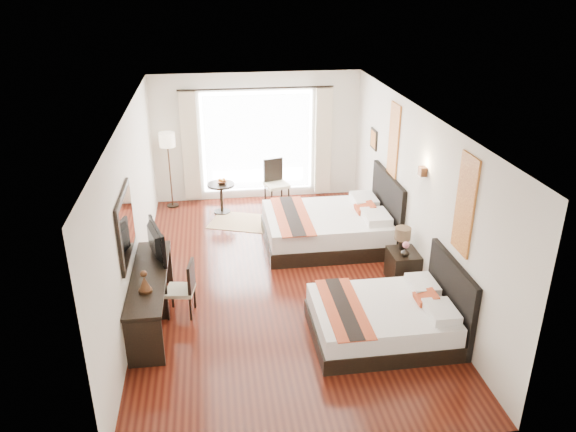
{
  "coord_description": "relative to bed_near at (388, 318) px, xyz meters",
  "views": [
    {
      "loc": [
        -0.99,
        -8.15,
        4.75
      ],
      "look_at": [
        0.17,
        0.13,
        1.08
      ],
      "focal_mm": 35.0,
      "sensor_mm": 36.0,
      "label": 1
    }
  ],
  "objects": [
    {
      "name": "drape_left",
      "position": [
        -2.76,
        5.43,
        0.99
      ],
      "size": [
        0.35,
        0.14,
        2.35
      ],
      "primitive_type": "cube",
      "color": "beige",
      "rests_on": "floor"
    },
    {
      "name": "art_panel_far",
      "position": [
        0.92,
        3.0,
        1.66
      ],
      "size": [
        0.03,
        0.5,
        1.35
      ],
      "primitive_type": "cube",
      "color": "maroon",
      "rests_on": "wall_headboard"
    },
    {
      "name": "floor",
      "position": [
        -1.31,
        1.8,
        -0.3
      ],
      "size": [
        4.5,
        7.5,
        0.01
      ],
      "primitive_type": "cube",
      "color": "#38100A",
      "rests_on": "ground"
    },
    {
      "name": "fruit_bowl",
      "position": [
        -2.13,
        4.75,
        0.39
      ],
      "size": [
        0.24,
        0.24,
        0.05
      ],
      "primitive_type": "imported",
      "rotation": [
        0.0,
        0.0,
        -0.14
      ],
      "color": "#4B2E1B",
      "rests_on": "side_table"
    },
    {
      "name": "bed_far",
      "position": [
        -0.17,
        3.0,
        0.05
      ],
      "size": [
        2.34,
        1.82,
        1.32
      ],
      "color": "black",
      "rests_on": "floor"
    },
    {
      "name": "jute_rug",
      "position": [
        -1.74,
        4.18,
        -0.28
      ],
      "size": [
        1.56,
        1.31,
        0.01
      ],
      "primitive_type": "cube",
      "rotation": [
        0.0,
        0.0,
        -0.35
      ],
      "color": "tan",
      "rests_on": "floor"
    },
    {
      "name": "floor_lamp",
      "position": [
        -3.22,
        5.25,
        1.1
      ],
      "size": [
        0.33,
        0.33,
        1.65
      ],
      "color": "black",
      "rests_on": "floor"
    },
    {
      "name": "window_glass",
      "position": [
        -1.31,
        5.53,
        1.01
      ],
      "size": [
        2.4,
        0.02,
        2.2
      ],
      "primitive_type": "cube",
      "color": "white",
      "rests_on": "wall_window"
    },
    {
      "name": "television",
      "position": [
        -3.28,
        1.41,
        0.72
      ],
      "size": [
        0.37,
        0.89,
        0.52
      ],
      "primitive_type": "imported",
      "rotation": [
        0.0,
        0.0,
        1.86
      ],
      "color": "black",
      "rests_on": "console_desk"
    },
    {
      "name": "wall_desk",
      "position": [
        -3.56,
        1.8,
        1.11
      ],
      "size": [
        0.01,
        7.5,
        2.8
      ],
      "primitive_type": "cube",
      "color": "silver",
      "rests_on": "floor"
    },
    {
      "name": "desk_chair",
      "position": [
        -2.87,
        0.97,
        -0.03
      ],
      "size": [
        0.46,
        0.46,
        0.87
      ],
      "rotation": [
        0.0,
        0.0,
        2.98
      ],
      "color": "beige",
      "rests_on": "floor"
    },
    {
      "name": "nightstand",
      "position": [
        0.71,
        1.44,
        -0.02
      ],
      "size": [
        0.45,
        0.56,
        0.54
      ],
      "primitive_type": "cube",
      "color": "black",
      "rests_on": "floor"
    },
    {
      "name": "wall_headboard",
      "position": [
        0.93,
        1.8,
        1.11
      ],
      "size": [
        0.01,
        7.5,
        2.8
      ],
      "primitive_type": "cube",
      "color": "silver",
      "rests_on": "floor"
    },
    {
      "name": "vase",
      "position": [
        0.67,
        1.29,
        0.28
      ],
      "size": [
        0.15,
        0.15,
        0.15
      ],
      "primitive_type": "imported",
      "rotation": [
        0.0,
        0.0,
        0.07
      ],
      "color": "black",
      "rests_on": "nightstand"
    },
    {
      "name": "bronze_figurine",
      "position": [
        -3.3,
        0.41,
        0.61
      ],
      "size": [
        0.22,
        0.22,
        0.28
      ],
      "primitive_type": null,
      "rotation": [
        0.0,
        0.0,
        -0.17
      ],
      "color": "#432818",
      "rests_on": "console_desk"
    },
    {
      "name": "window_chair",
      "position": [
        -0.95,
        5.03,
        0.02
      ],
      "size": [
        0.57,
        0.57,
        1.01
      ],
      "rotation": [
        0.0,
        0.0,
        -1.3
      ],
      "color": "beige",
      "rests_on": "floor"
    },
    {
      "name": "bed_near",
      "position": [
        0.0,
        0.0,
        0.0
      ],
      "size": [
        1.99,
        1.55,
        1.12
      ],
      "color": "black",
      "rests_on": "floor"
    },
    {
      "name": "wall_sconce",
      "position": [
        0.88,
        1.44,
        1.63
      ],
      "size": [
        0.1,
        0.14,
        0.14
      ],
      "primitive_type": "cube",
      "color": "#432818",
      "rests_on": "wall_headboard"
    },
    {
      "name": "console_desk",
      "position": [
        -3.3,
        0.86,
        0.09
      ],
      "size": [
        0.5,
        2.2,
        0.76
      ],
      "primitive_type": "cube",
      "color": "black",
      "rests_on": "floor"
    },
    {
      "name": "table_lamp",
      "position": [
        0.7,
        1.56,
        0.49
      ],
      "size": [
        0.26,
        0.26,
        0.42
      ],
      "color": "black",
      "rests_on": "nightstand"
    },
    {
      "name": "sheer_curtain",
      "position": [
        -1.31,
        5.47,
        1.01
      ],
      "size": [
        2.3,
        0.02,
        2.1
      ],
      "primitive_type": "cube",
      "color": "white",
      "rests_on": "wall_window"
    },
    {
      "name": "mirror_frame",
      "position": [
        -3.53,
        0.86,
        1.26
      ],
      "size": [
        0.04,
        1.25,
        0.95
      ],
      "primitive_type": "cube",
      "color": "black",
      "rests_on": "wall_desk"
    },
    {
      "name": "side_table",
      "position": [
        -2.16,
        4.76,
        0.03
      ],
      "size": [
        0.56,
        0.56,
        0.65
      ],
      "primitive_type": "cylinder",
      "color": "black",
      "rests_on": "floor"
    },
    {
      "name": "drape_right",
      "position": [
        0.14,
        5.43,
        0.99
      ],
      "size": [
        0.35,
        0.14,
        2.35
      ],
      "primitive_type": "cube",
      "color": "beige",
      "rests_on": "floor"
    },
    {
      "name": "wall_entry",
      "position": [
        -1.31,
        -1.94,
        1.11
      ],
      "size": [
        4.5,
        0.01,
        2.8
      ],
      "primitive_type": "cube",
      "color": "silver",
      "rests_on": "floor"
    },
    {
      "name": "mirror_glass",
      "position": [
        -3.51,
        0.86,
        1.26
      ],
      "size": [
        0.01,
        1.12,
        0.82
      ],
      "primitive_type": "cube",
      "color": "white",
      "rests_on": "mirror_frame"
    },
    {
      "name": "ceiling",
      "position": [
        -1.31,
        1.8,
        2.5
      ],
      "size": [
        4.5,
        7.5,
        0.02
      ],
      "primitive_type": "cube",
      "color": "white",
      "rests_on": "wall_headboard"
    },
    {
      "name": "wall_window",
      "position": [
        -1.31,
        5.55,
        1.11
      ],
      "size": [
        4.5,
        0.01,
        2.8
      ],
      "primitive_type": "cube",
      "color": "silver",
      "rests_on": "floor"
    },
    {
      "name": "art_panel_near",
      "position": [
        0.92,
        -0.0,
        1.66
      ],
      "size": [
        0.03,
        0.5,
        1.35
      ],
      "primitive_type": "cube",
      "color": "maroon",
      "rests_on": "wall_headboard"
    }
  ]
}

